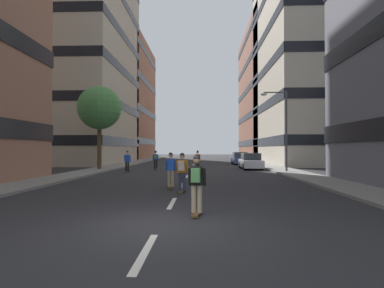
{
  "coord_description": "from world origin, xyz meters",
  "views": [
    {
      "loc": [
        1.09,
        -7.61,
        1.98
      ],
      "look_at": [
        0.0,
        23.2,
        2.44
      ],
      "focal_mm": 27.57,
      "sensor_mm": 36.0,
      "label": 1
    }
  ],
  "objects_px": {
    "parked_car_mid": "(251,162)",
    "skater_4": "(198,159)",
    "parked_car_near": "(240,159)",
    "skater_2": "(127,160)",
    "street_tree_near": "(100,108)",
    "skater_1": "(182,170)",
    "streetlamp_right": "(282,122)",
    "skater_0": "(197,181)",
    "skater_3": "(171,168)",
    "skater_5": "(156,159)"
  },
  "relations": [
    {
      "from": "skater_2",
      "to": "skater_4",
      "type": "height_order",
      "value": "same"
    },
    {
      "from": "streetlamp_right",
      "to": "skater_1",
      "type": "bearing_deg",
      "value": -123.75
    },
    {
      "from": "skater_1",
      "to": "skater_2",
      "type": "xyz_separation_m",
      "value": [
        -5.3,
        11.0,
        -0.03
      ]
    },
    {
      "from": "parked_car_mid",
      "to": "parked_car_near",
      "type": "bearing_deg",
      "value": 90.0
    },
    {
      "from": "parked_car_mid",
      "to": "skater_2",
      "type": "bearing_deg",
      "value": -158.34
    },
    {
      "from": "skater_0",
      "to": "parked_car_mid",
      "type": "bearing_deg",
      "value": 76.4
    },
    {
      "from": "streetlamp_right",
      "to": "skater_0",
      "type": "distance_m",
      "value": 17.13
    },
    {
      "from": "street_tree_near",
      "to": "skater_4",
      "type": "height_order",
      "value": "street_tree_near"
    },
    {
      "from": "skater_3",
      "to": "skater_5",
      "type": "relative_size",
      "value": 1.0
    },
    {
      "from": "parked_car_mid",
      "to": "skater_5",
      "type": "distance_m",
      "value": 9.06
    },
    {
      "from": "streetlamp_right",
      "to": "skater_4",
      "type": "xyz_separation_m",
      "value": [
        -6.9,
        3.77,
        -3.12
      ]
    },
    {
      "from": "parked_car_mid",
      "to": "skater_4",
      "type": "xyz_separation_m",
      "value": [
        -5.07,
        -0.51,
        0.32
      ]
    },
    {
      "from": "parked_car_near",
      "to": "skater_2",
      "type": "bearing_deg",
      "value": -131.17
    },
    {
      "from": "streetlamp_right",
      "to": "skater_3",
      "type": "distance_m",
      "value": 12.86
    },
    {
      "from": "skater_0",
      "to": "skater_5",
      "type": "xyz_separation_m",
      "value": [
        -4.22,
        18.8,
        0.0
      ]
    },
    {
      "from": "streetlamp_right",
      "to": "skater_5",
      "type": "distance_m",
      "value": 11.75
    },
    {
      "from": "skater_3",
      "to": "skater_5",
      "type": "height_order",
      "value": "same"
    },
    {
      "from": "skater_2",
      "to": "skater_3",
      "type": "height_order",
      "value": "same"
    },
    {
      "from": "parked_car_near",
      "to": "street_tree_near",
      "type": "relative_size",
      "value": 0.59
    },
    {
      "from": "parked_car_near",
      "to": "skater_0",
      "type": "xyz_separation_m",
      "value": [
        -4.78,
        -27.85,
        0.32
      ]
    },
    {
      "from": "street_tree_near",
      "to": "skater_2",
      "type": "height_order",
      "value": "street_tree_near"
    },
    {
      "from": "streetlamp_right",
      "to": "skater_5",
      "type": "bearing_deg",
      "value": 163.01
    },
    {
      "from": "skater_1",
      "to": "skater_0",
      "type": "bearing_deg",
      "value": -80.65
    },
    {
      "from": "parked_car_near",
      "to": "skater_0",
      "type": "distance_m",
      "value": 28.26
    },
    {
      "from": "street_tree_near",
      "to": "parked_car_mid",
      "type": "bearing_deg",
      "value": 9.56
    },
    {
      "from": "skater_1",
      "to": "parked_car_near",
      "type": "bearing_deg",
      "value": 76.71
    },
    {
      "from": "streetlamp_right",
      "to": "skater_4",
      "type": "height_order",
      "value": "streetlamp_right"
    },
    {
      "from": "skater_2",
      "to": "skater_5",
      "type": "relative_size",
      "value": 1.0
    },
    {
      "from": "skater_1",
      "to": "skater_2",
      "type": "distance_m",
      "value": 12.21
    },
    {
      "from": "street_tree_near",
      "to": "skater_4",
      "type": "distance_m",
      "value": 10.08
    },
    {
      "from": "street_tree_near",
      "to": "skater_5",
      "type": "distance_m",
      "value": 6.81
    },
    {
      "from": "parked_car_mid",
      "to": "streetlamp_right",
      "type": "relative_size",
      "value": 0.68
    },
    {
      "from": "skater_2",
      "to": "skater_0",
      "type": "bearing_deg",
      "value": -68.69
    },
    {
      "from": "skater_0",
      "to": "skater_1",
      "type": "xyz_separation_m",
      "value": [
        -0.74,
        4.48,
        0.0
      ]
    },
    {
      "from": "skater_5",
      "to": "skater_3",
      "type": "bearing_deg",
      "value": -77.65
    },
    {
      "from": "parked_car_mid",
      "to": "skater_2",
      "type": "height_order",
      "value": "skater_2"
    },
    {
      "from": "street_tree_near",
      "to": "skater_1",
      "type": "bearing_deg",
      "value": -57.24
    },
    {
      "from": "skater_3",
      "to": "skater_5",
      "type": "xyz_separation_m",
      "value": [
        -2.81,
        12.85,
        0.03
      ]
    },
    {
      "from": "parked_car_mid",
      "to": "skater_0",
      "type": "distance_m",
      "value": 20.35
    },
    {
      "from": "streetlamp_right",
      "to": "skater_0",
      "type": "relative_size",
      "value": 3.65
    },
    {
      "from": "skater_3",
      "to": "skater_5",
      "type": "distance_m",
      "value": 13.16
    },
    {
      "from": "parked_car_mid",
      "to": "skater_2",
      "type": "relative_size",
      "value": 2.47
    },
    {
      "from": "parked_car_mid",
      "to": "street_tree_near",
      "type": "bearing_deg",
      "value": -170.44
    },
    {
      "from": "street_tree_near",
      "to": "skater_3",
      "type": "xyz_separation_m",
      "value": [
        7.67,
        -11.49,
        -4.6
      ]
    },
    {
      "from": "parked_car_near",
      "to": "skater_3",
      "type": "xyz_separation_m",
      "value": [
        -6.19,
        -21.91,
        0.29
      ]
    },
    {
      "from": "skater_3",
      "to": "skater_0",
      "type": "bearing_deg",
      "value": -76.71
    },
    {
      "from": "skater_1",
      "to": "streetlamp_right",
      "type": "bearing_deg",
      "value": 56.25
    },
    {
      "from": "parked_car_near",
      "to": "skater_5",
      "type": "bearing_deg",
      "value": -134.85
    },
    {
      "from": "skater_1",
      "to": "skater_4",
      "type": "xyz_separation_m",
      "value": [
        0.46,
        14.78,
        0.0
      ]
    },
    {
      "from": "parked_car_near",
      "to": "streetlamp_right",
      "type": "distance_m",
      "value": 12.96
    }
  ]
}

